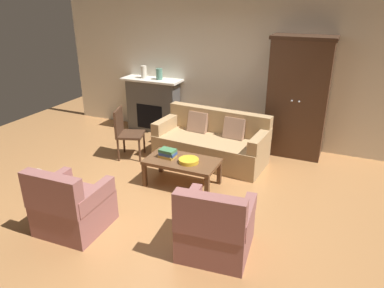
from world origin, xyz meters
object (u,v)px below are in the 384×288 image
Objects in this scene: coffee_table at (182,163)px; mantel_vase_cream at (144,72)px; armchair_near_right at (215,229)px; dog at (40,178)px; side_chair_wooden at (125,130)px; armoire at (298,98)px; armchair_near_left at (71,207)px; fireplace at (153,104)px; fruit_bowl at (189,161)px; mantel_vase_jade at (159,74)px; couch at (212,143)px; book_stack at (168,153)px.

coffee_table is 2.79m from mantel_vase_cream.
coffee_table is 1.63m from armchair_near_right.
side_chair_wooden is at bearing 74.55° from dog.
coffee_table is at bearing -22.00° from side_chair_wooden.
armoire is 2.39× the size of armchair_near_right.
mantel_vase_cream is at bearing 106.54° from side_chair_wooden.
armchair_near_left is 1.16m from dog.
side_chair_wooden reaches higher than dog.
armoire is 3.08m from side_chair_wooden.
fireplace is at bearing 128.57° from armchair_near_right.
mantel_vase_jade is (-1.55, 2.00, 0.78)m from fruit_bowl.
fruit_bowl is 2.87m from mantel_vase_cream.
dog is at bearing 175.42° from armchair_near_right.
fruit_bowl is (1.73, -2.02, -0.12)m from fireplace.
fruit_bowl reaches higher than coffee_table.
coffee_table is at bearing -95.15° from couch.
armchair_near_right reaches higher than fruit_bowl.
couch is at bearing 71.99° from book_stack.
armchair_near_left is (0.83, -3.56, -0.25)m from fireplace.
mantel_vase_jade is 3.20m from dog.
side_chair_wooden is at bearing -161.72° from couch.
armchair_near_right is (2.78, -3.25, -0.93)m from mantel_vase_cream.
fruit_bowl reaches higher than dog.
armoire is 2.44m from coffee_table.
armoire reaches higher than couch.
fireplace is 5.03× the size of mantel_vase_cream.
armchair_near_left is at bearing -120.05° from fruit_bowl.
fruit_bowl is 1.20× the size of mantel_vase_cream.
fireplace is 1.43× the size of armchair_near_left.
side_chair_wooden is (-1.45, -0.48, 0.19)m from couch.
mantel_vase_cream is at bearing 180.00° from mantel_vase_jade.
armoire is at bearing 58.70° from armchair_near_left.
fireplace is 2.66m from fruit_bowl.
armoire reaches higher than coffee_table.
armchair_near_right is at bearing -51.90° from coffee_table.
armchair_near_left is at bearing -108.37° from book_stack.
fruit_bowl is 0.58× the size of dog.
armoire is 4.09× the size of dog.
book_stack is at bearing -26.08° from side_chair_wooden.
fireplace reaches higher than armchair_near_right.
couch is at bearing 71.77° from armchair_near_left.
fireplace reaches higher than side_chair_wooden.
mantel_vase_jade is at bearing -5.69° from fireplace.
book_stack is at bearing -55.57° from fireplace.
armoire is 2.37m from fruit_bowl.
side_chair_wooden is (-1.12, 0.55, 0.02)m from book_stack.
side_chair_wooden reaches higher than fruit_bowl.
armchair_near_left is (0.65, -3.54, -0.91)m from mantel_vase_jade.
mantel_vase_cream is (-1.78, 1.96, 0.88)m from coffee_table.
book_stack is 1.24m from side_chair_wooden.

